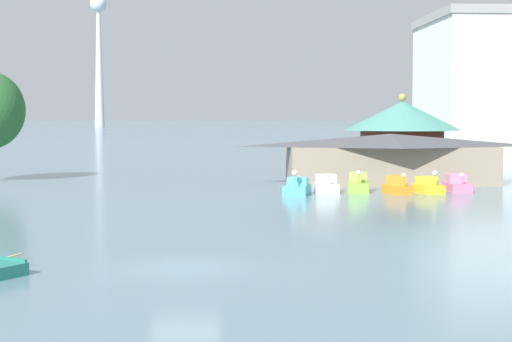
{
  "coord_description": "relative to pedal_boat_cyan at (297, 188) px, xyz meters",
  "views": [
    {
      "loc": [
        1.15,
        -29.69,
        5.55
      ],
      "look_at": [
        3.44,
        17.49,
        2.36
      ],
      "focal_mm": 57.38,
      "sensor_mm": 36.0,
      "label": 1
    }
  ],
  "objects": [
    {
      "name": "pedal_boat_white",
      "position": [
        2.23,
        1.31,
        0.02
      ],
      "size": [
        1.75,
        2.8,
        1.49
      ],
      "rotation": [
        0.0,
        0.0,
        -1.6
      ],
      "color": "white",
      "rests_on": "ground"
    },
    {
      "name": "pedal_boat_orange",
      "position": [
        7.19,
        0.26,
        0.02
      ],
      "size": [
        1.89,
        2.68,
        1.55
      ],
      "rotation": [
        0.0,
        0.0,
        -1.34
      ],
      "color": "orange",
      "rests_on": "ground"
    },
    {
      "name": "boathouse",
      "position": [
        8.51,
        8.71,
        1.64
      ],
      "size": [
        17.97,
        6.93,
        4.11
      ],
      "color": "gray",
      "rests_on": "ground"
    },
    {
      "name": "ground_plane",
      "position": [
        -6.84,
        -27.6,
        -0.5
      ],
      "size": [
        2000.0,
        2000.0,
        0.0
      ],
      "primitive_type": "plane",
      "color": "slate"
    },
    {
      "name": "pedal_boat_pink",
      "position": [
        12.02,
        1.97,
        -0.0
      ],
      "size": [
        1.5,
        2.86,
        1.43
      ],
      "rotation": [
        0.0,
        0.0,
        -1.57
      ],
      "color": "pink",
      "rests_on": "ground"
    },
    {
      "name": "pedal_boat_yellow",
      "position": [
        9.52,
        0.69,
        -0.02
      ],
      "size": [
        1.94,
        2.88,
        1.71
      ],
      "rotation": [
        0.0,
        0.0,
        -1.38
      ],
      "color": "yellow",
      "rests_on": "ground"
    },
    {
      "name": "pedal_boat_lime",
      "position": [
        4.64,
        1.68,
        0.07
      ],
      "size": [
        1.94,
        3.15,
        1.68
      ],
      "rotation": [
        0.0,
        0.0,
        -1.73
      ],
      "color": "#8CCC3F",
      "rests_on": "ground"
    },
    {
      "name": "distant_broadcast_tower",
      "position": [
        -64.22,
        357.16,
        48.76
      ],
      "size": [
        8.12,
        8.12,
        115.81
      ],
      "color": "silver",
      "rests_on": "ground"
    },
    {
      "name": "green_roof_pavilion",
      "position": [
        11.28,
        16.73,
        3.52
      ],
      "size": [
        10.62,
        10.62,
        7.6
      ],
      "color": "brown",
      "rests_on": "ground"
    },
    {
      "name": "pedal_boat_cyan",
      "position": [
        0.0,
        0.0,
        0.0
      ],
      "size": [
        2.24,
        2.74,
        1.8
      ],
      "rotation": [
        0.0,
        0.0,
        -1.86
      ],
      "color": "#4CB7CC",
      "rests_on": "ground"
    }
  ]
}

